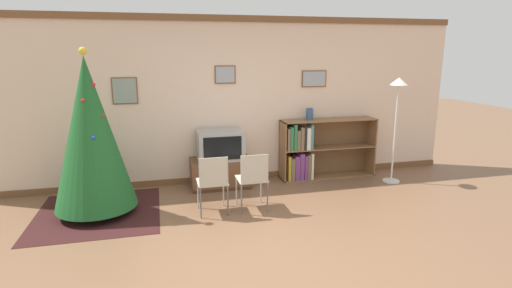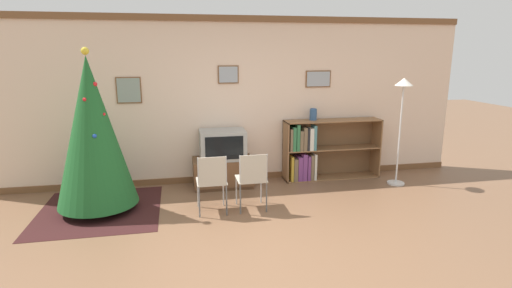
% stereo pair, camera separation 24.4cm
% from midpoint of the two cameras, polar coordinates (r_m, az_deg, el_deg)
% --- Properties ---
extents(ground_plane, '(24.00, 24.00, 0.00)m').
position_cam_midpoint_polar(ground_plane, '(4.51, 2.53, -15.37)').
color(ground_plane, brown).
extents(wall_back, '(8.06, 0.11, 2.70)m').
position_cam_midpoint_polar(wall_back, '(6.60, -2.83, 6.17)').
color(wall_back, beige).
rests_on(wall_back, ground_plane).
extents(area_rug, '(1.62, 1.70, 0.01)m').
position_cam_midpoint_polar(area_rug, '(5.95, -20.28, -8.86)').
color(area_rug, '#381919').
rests_on(area_rug, ground_plane).
extents(christmas_tree, '(1.06, 1.06, 2.19)m').
position_cam_midpoint_polar(christmas_tree, '(5.65, -21.16, 1.52)').
color(christmas_tree, maroon).
rests_on(christmas_tree, area_rug).
extents(tv_console, '(0.95, 0.53, 0.46)m').
position_cam_midpoint_polar(tv_console, '(6.49, -3.65, -4.06)').
color(tv_console, '#4C311E').
rests_on(tv_console, ground_plane).
extents(television, '(0.72, 0.50, 0.47)m').
position_cam_midpoint_polar(television, '(6.37, -3.71, -0.09)').
color(television, '#9E9E99').
rests_on(television, tv_console).
extents(folding_chair_left, '(0.40, 0.40, 0.82)m').
position_cam_midpoint_polar(folding_chair_left, '(5.35, -5.01, -5.20)').
color(folding_chair_left, '#BCB29E').
rests_on(folding_chair_left, ground_plane).
extents(folding_chair_right, '(0.40, 0.40, 0.82)m').
position_cam_midpoint_polar(folding_chair_right, '(5.43, 0.75, -4.86)').
color(folding_chair_right, '#BCB29E').
rests_on(folding_chair_right, ground_plane).
extents(bookshelf, '(1.66, 0.36, 1.02)m').
position_cam_midpoint_polar(bookshelf, '(6.89, 9.45, -1.01)').
color(bookshelf, olive).
rests_on(bookshelf, ground_plane).
extents(vase, '(0.12, 0.12, 0.20)m').
position_cam_midpoint_polar(vase, '(6.79, 9.20, 4.23)').
color(vase, '#335684').
rests_on(vase, bookshelf).
extents(standing_lamp, '(0.28, 0.28, 1.74)m').
position_cam_midpoint_polar(standing_lamp, '(6.81, 21.14, 5.40)').
color(standing_lamp, silver).
rests_on(standing_lamp, ground_plane).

